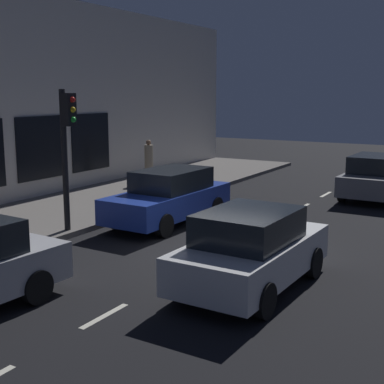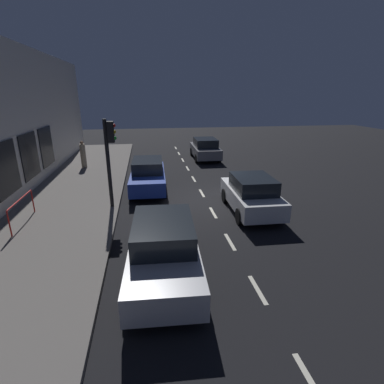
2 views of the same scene
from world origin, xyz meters
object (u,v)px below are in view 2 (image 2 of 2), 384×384
at_px(parked_car_0, 164,248).
at_px(parked_car_3, 205,149).
at_px(traffic_light, 110,150).
at_px(parked_car_2, 251,194).
at_px(parked_car_1, 148,175).
at_px(pedestrian_0, 83,155).

bearing_deg(parked_car_0, parked_car_3, -102.65).
xyz_separation_m(traffic_light, parked_car_2, (-5.80, 1.19, -1.84)).
distance_m(parked_car_1, parked_car_3, 8.22).
relative_size(parked_car_1, parked_car_3, 1.06).
xyz_separation_m(parked_car_1, parked_car_3, (-4.43, -6.93, -0.00)).
height_order(traffic_light, parked_car_2, traffic_light).
height_order(parked_car_0, pedestrian_0, pedestrian_0).
height_order(traffic_light, parked_car_1, traffic_light).
distance_m(parked_car_0, pedestrian_0, 13.41).
xyz_separation_m(traffic_light, parked_car_3, (-5.94, -9.49, -1.84)).
height_order(parked_car_1, pedestrian_0, pedestrian_0).
relative_size(traffic_light, parked_car_3, 0.88).
distance_m(parked_car_2, pedestrian_0, 12.09).
relative_size(parked_car_0, pedestrian_0, 2.63).
bearing_deg(parked_car_2, pedestrian_0, 135.87).
height_order(traffic_light, pedestrian_0, traffic_light).
height_order(traffic_light, parked_car_0, traffic_light).
xyz_separation_m(parked_car_0, parked_car_3, (-4.10, -14.67, -0.00)).
relative_size(traffic_light, parked_car_2, 0.94).
distance_m(parked_car_2, parked_car_3, 10.69).
bearing_deg(parked_car_0, parked_car_1, -84.59).
bearing_deg(parked_car_2, parked_car_0, -133.18).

